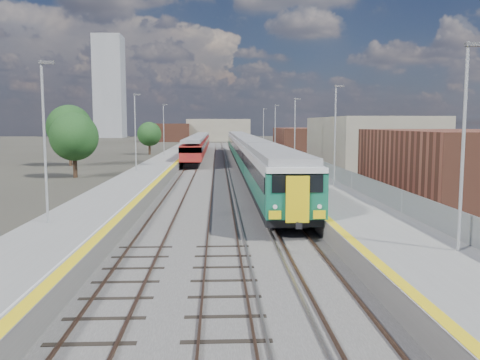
{
  "coord_description": "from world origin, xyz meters",
  "views": [
    {
      "loc": [
        -2.2,
        -15.84,
        5.67
      ],
      "look_at": [
        -0.84,
        15.12,
        2.2
      ],
      "focal_mm": 38.0,
      "sensor_mm": 36.0,
      "label": 1
    }
  ],
  "objects": [
    {
      "name": "tree_a",
      "position": [
        -17.14,
        37.73,
        4.27
      ],
      "size": [
        5.0,
        5.0,
        6.78
      ],
      "color": "#382619",
      "rests_on": "ground"
    },
    {
      "name": "tree_b",
      "position": [
        -21.9,
        52.8,
        5.11
      ],
      "size": [
        5.98,
        5.98,
        8.11
      ],
      "color": "#382619",
      "rests_on": "ground"
    },
    {
      "name": "ballast_bed",
      "position": [
        -2.25,
        52.5,
        0.03
      ],
      "size": [
        10.5,
        155.0,
        0.06
      ],
      "primitive_type": "cube",
      "color": "#565451",
      "rests_on": "ground"
    },
    {
      "name": "tree_c",
      "position": [
        -14.6,
        77.03,
        3.72
      ],
      "size": [
        4.37,
        4.37,
        5.92
      ],
      "color": "#382619",
      "rests_on": "ground"
    },
    {
      "name": "red_train",
      "position": [
        -5.5,
        72.94,
        2.07
      ],
      "size": [
        2.77,
        56.2,
        3.5
      ],
      "color": "black",
      "rests_on": "ground"
    },
    {
      "name": "ground",
      "position": [
        0.0,
        50.0,
        0.0
      ],
      "size": [
        320.0,
        320.0,
        0.0
      ],
      "primitive_type": "plane",
      "color": "#47443A",
      "rests_on": "ground"
    },
    {
      "name": "buildings",
      "position": [
        -18.12,
        138.6,
        10.7
      ],
      "size": [
        72.0,
        185.5,
        40.0
      ],
      "color": "brown",
      "rests_on": "ground"
    },
    {
      "name": "platform_right",
      "position": [
        5.28,
        52.49,
        0.54
      ],
      "size": [
        4.7,
        155.0,
        8.52
      ],
      "color": "slate",
      "rests_on": "ground"
    },
    {
      "name": "green_train",
      "position": [
        1.5,
        49.31,
        2.33
      ],
      "size": [
        3.01,
        83.73,
        3.31
      ],
      "color": "black",
      "rests_on": "ground"
    },
    {
      "name": "platform_left",
      "position": [
        -9.05,
        52.49,
        0.52
      ],
      "size": [
        4.3,
        155.0,
        8.52
      ],
      "color": "slate",
      "rests_on": "ground"
    },
    {
      "name": "tracks",
      "position": [
        -1.65,
        54.18,
        0.11
      ],
      "size": [
        8.96,
        160.0,
        0.17
      ],
      "color": "#4C3323",
      "rests_on": "ground"
    },
    {
      "name": "tree_d",
      "position": [
        24.93,
        68.56,
        3.36
      ],
      "size": [
        3.95,
        3.95,
        5.35
      ],
      "color": "#382619",
      "rests_on": "ground"
    }
  ]
}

